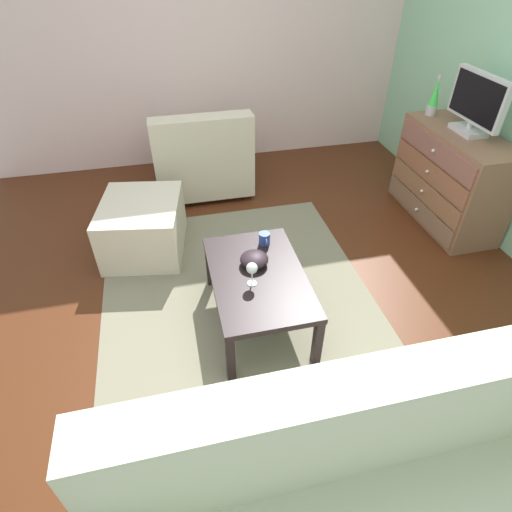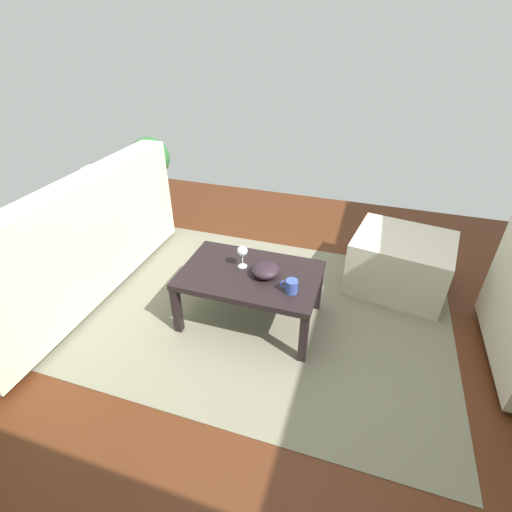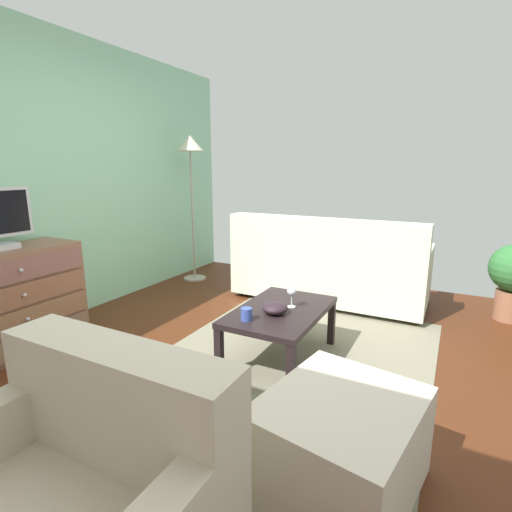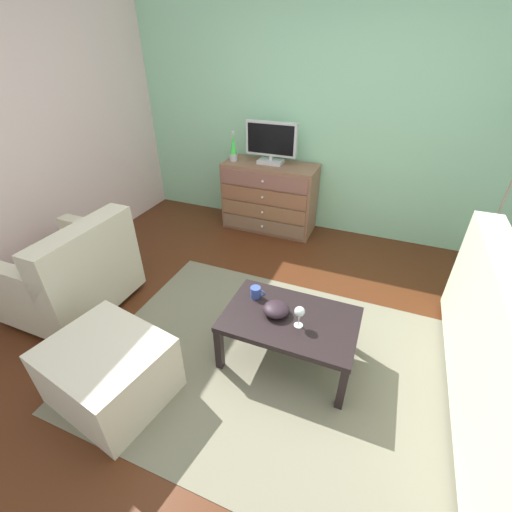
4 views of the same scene
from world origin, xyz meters
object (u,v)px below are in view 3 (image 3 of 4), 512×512
object	(u,v)px
coffee_table	(281,315)
couch_large	(328,269)
wine_glass	(292,292)
ottoman	(340,445)
dresser	(6,302)
standing_lamp	(190,157)
mug	(247,314)
bowl_decorative	(275,308)

from	to	relation	value
coffee_table	couch_large	world-z (taller)	couch_large
wine_glass	ottoman	distance (m)	1.27
dresser	ottoman	distance (m)	2.62
wine_glass	standing_lamp	size ratio (longest dim) A/B	0.09
dresser	coffee_table	bearing A→B (deg)	-66.04
couch_large	dresser	bearing A→B (deg)	141.50
wine_glass	dresser	bearing A→B (deg)	115.11
couch_large	ottoman	world-z (taller)	couch_large
dresser	ottoman	world-z (taller)	dresser
dresser	couch_large	world-z (taller)	couch_large
wine_glass	mug	size ratio (longest dim) A/B	1.38
bowl_decorative	standing_lamp	xyz separation A→B (m)	(1.56, 1.85, 1.08)
dresser	couch_large	xyz separation A→B (m)	(2.27, -1.81, -0.05)
dresser	ottoman	bearing A→B (deg)	-92.78
wine_glass	mug	distance (m)	0.42
mug	couch_large	distance (m)	1.73
coffee_table	ottoman	bearing A→B (deg)	-143.56
coffee_table	standing_lamp	xyz separation A→B (m)	(1.46, 1.85, 1.17)
wine_glass	mug	world-z (taller)	wine_glass
coffee_table	wine_glass	xyz separation A→B (m)	(0.07, -0.05, 0.16)
couch_large	mug	bearing A→B (deg)	179.15
mug	dresser	bearing A→B (deg)	106.93
mug	standing_lamp	world-z (taller)	standing_lamp
ottoman	mug	bearing A→B (deg)	51.17
wine_glass	bowl_decorative	world-z (taller)	wine_glass
ottoman	standing_lamp	size ratio (longest dim) A/B	0.39
mug	ottoman	bearing A→B (deg)	-128.83
dresser	mug	bearing A→B (deg)	-73.07
dresser	standing_lamp	xyz separation A→B (m)	(2.30, -0.05, 1.12)
bowl_decorative	ottoman	xyz separation A→B (m)	(-0.87, -0.71, -0.22)
mug	wine_glass	bearing A→B (deg)	-24.58
coffee_table	bowl_decorative	xyz separation A→B (m)	(-0.10, -0.00, 0.09)
mug	standing_lamp	bearing A→B (deg)	44.63
bowl_decorative	wine_glass	bearing A→B (deg)	-16.96
dresser	standing_lamp	distance (m)	2.56
couch_large	standing_lamp	xyz separation A→B (m)	(0.03, 1.76, 1.17)
ottoman	standing_lamp	bearing A→B (deg)	46.60
standing_lamp	dresser	bearing A→B (deg)	178.79
coffee_table	dresser	bearing A→B (deg)	113.96
coffee_table	bowl_decorative	distance (m)	0.14
coffee_table	standing_lamp	size ratio (longest dim) A/B	0.51
coffee_table	mug	size ratio (longest dim) A/B	7.97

